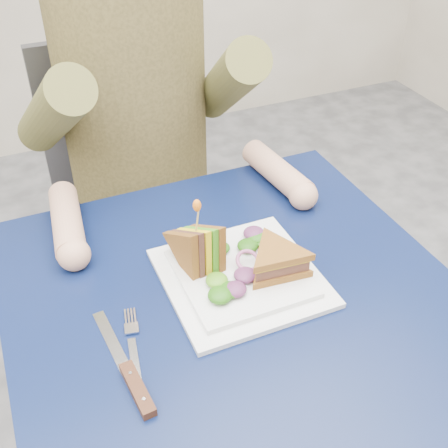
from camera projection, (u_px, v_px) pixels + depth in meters
name	position (u px, v px, depth m)	size (l,w,h in m)	color
table	(236.00, 329.00, 0.99)	(0.75, 0.75, 0.73)	black
chair	(135.00, 187.00, 1.55)	(0.42, 0.40, 0.93)	#47474C
diner	(133.00, 72.00, 1.24)	(0.54, 0.59, 0.74)	#4C4322
plate	(241.00, 276.00, 0.97)	(0.26, 0.26, 0.02)	white
sandwich_flat	(277.00, 261.00, 0.95)	(0.14, 0.14, 0.05)	brown
sandwich_upright	(199.00, 249.00, 0.96)	(0.09, 0.14, 0.14)	brown
fork	(134.00, 354.00, 0.84)	(0.05, 0.18, 0.01)	silver
knife	(132.00, 379.00, 0.80)	(0.04, 0.22, 0.02)	silver
toothpick	(197.00, 219.00, 0.92)	(0.00, 0.00, 0.06)	tan
toothpick_frill	(197.00, 205.00, 0.90)	(0.01, 0.01, 0.02)	orange
lettuce_spill	(241.00, 262.00, 0.97)	(0.15, 0.13, 0.02)	#337A14
onion_ring	(248.00, 261.00, 0.96)	(0.04, 0.04, 0.01)	#9E4C7A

